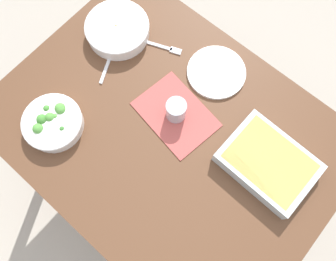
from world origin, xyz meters
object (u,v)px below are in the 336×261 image
(broccoli_bowl, at_px, (53,123))
(spoon_by_broccoli, at_px, (61,115))
(baking_dish, at_px, (268,163))
(spoon_by_stew, at_px, (110,57))
(stew_bowl, at_px, (117,29))
(side_plate, at_px, (216,72))
(drink_cup, at_px, (176,111))
(fork_on_table, at_px, (163,47))

(broccoli_bowl, distance_m, spoon_by_broccoli, 0.05)
(baking_dish, distance_m, spoon_by_stew, 0.69)
(baking_dish, bearing_deg, spoon_by_stew, -175.92)
(stew_bowl, height_order, side_plate, stew_bowl)
(stew_bowl, bearing_deg, drink_cup, -15.78)
(stew_bowl, distance_m, spoon_by_broccoli, 0.39)
(baking_dish, height_order, drink_cup, drink_cup)
(spoon_by_broccoli, bearing_deg, stew_bowl, 101.55)
(fork_on_table, bearing_deg, drink_cup, -39.30)
(stew_bowl, height_order, drink_cup, drink_cup)
(broccoli_bowl, relative_size, fork_on_table, 1.23)
(side_plate, relative_size, spoon_by_stew, 1.33)
(side_plate, relative_size, spoon_by_broccoli, 1.27)
(broccoli_bowl, distance_m, drink_cup, 0.43)
(baking_dish, bearing_deg, fork_on_table, 168.40)
(spoon_by_broccoli, bearing_deg, side_plate, 57.57)
(stew_bowl, distance_m, baking_dish, 0.74)
(spoon_by_stew, bearing_deg, baking_dish, 4.08)
(baking_dish, relative_size, spoon_by_broccoli, 1.77)
(stew_bowl, height_order, spoon_by_broccoli, stew_bowl)
(stew_bowl, height_order, baking_dish, baking_dish)
(stew_bowl, xyz_separation_m, drink_cup, (0.39, -0.11, 0.01))
(broccoli_bowl, bearing_deg, side_plate, 60.52)
(side_plate, bearing_deg, broccoli_bowl, -119.48)
(baking_dish, bearing_deg, side_plate, 154.46)
(stew_bowl, xyz_separation_m, broccoli_bowl, (0.09, -0.42, -0.00))
(spoon_by_broccoli, bearing_deg, spoon_by_stew, 96.06)
(spoon_by_broccoli, bearing_deg, fork_on_table, 78.39)
(stew_bowl, relative_size, drink_cup, 2.90)
(fork_on_table, bearing_deg, spoon_by_stew, -126.38)
(stew_bowl, xyz_separation_m, fork_on_table, (0.17, 0.07, -0.03))
(spoon_by_broccoli, bearing_deg, baking_dish, 26.68)
(broccoli_bowl, height_order, fork_on_table, broccoli_bowl)
(drink_cup, bearing_deg, broccoli_bowl, -133.63)
(broccoli_bowl, xyz_separation_m, fork_on_table, (0.08, 0.49, -0.03))
(spoon_by_stew, bearing_deg, stew_bowl, 116.06)
(baking_dish, bearing_deg, broccoli_bowl, -150.12)
(drink_cup, relative_size, fork_on_table, 0.50)
(broccoli_bowl, relative_size, drink_cup, 2.47)
(side_plate, height_order, spoon_by_broccoli, side_plate)
(spoon_by_stew, bearing_deg, broccoli_bowl, -82.64)
(broccoli_bowl, height_order, baking_dish, broccoli_bowl)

